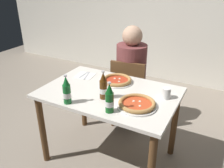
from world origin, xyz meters
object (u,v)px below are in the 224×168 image
at_px(chair_behind_table, 129,89).
at_px(diner_seated, 131,80).
at_px(beer_bottle_right, 67,91).
at_px(napkin_with_cutlery, 85,76).
at_px(beer_bottle_left, 103,87).
at_px(pizza_marinara_far, 137,104).
at_px(beer_bottle_center, 109,100).
at_px(paper_cup, 166,93).
at_px(dining_table_main, 109,102).
at_px(pizza_margherita_near, 117,80).

relative_size(chair_behind_table, diner_seated, 0.70).
distance_m(beer_bottle_right, napkin_with_cutlery, 0.57).
height_order(beer_bottle_left, beer_bottle_right, same).
xyz_separation_m(chair_behind_table, napkin_with_cutlery, (-0.32, -0.42, 0.27)).
bearing_deg(pizza_marinara_far, beer_bottle_left, -178.42).
xyz_separation_m(pizza_marinara_far, beer_bottle_center, (-0.15, -0.17, 0.08)).
distance_m(chair_behind_table, paper_cup, 0.81).
height_order(beer_bottle_center, napkin_with_cutlery, beer_bottle_center).
xyz_separation_m(dining_table_main, napkin_with_cutlery, (-0.39, 0.19, 0.12)).
xyz_separation_m(beer_bottle_right, paper_cup, (0.68, 0.45, -0.06)).
height_order(beer_bottle_left, paper_cup, beer_bottle_left).
distance_m(dining_table_main, pizza_marinara_far, 0.37).
xyz_separation_m(beer_bottle_left, beer_bottle_right, (-0.22, -0.21, 0.00)).
bearing_deg(beer_bottle_left, chair_behind_table, 96.49).
bearing_deg(pizza_marinara_far, chair_behind_table, 117.57).
height_order(diner_seated, napkin_with_cutlery, diner_seated).
bearing_deg(pizza_marinara_far, paper_cup, 55.15).
height_order(pizza_marinara_far, beer_bottle_left, beer_bottle_left).
xyz_separation_m(chair_behind_table, paper_cup, (0.55, -0.50, 0.32)).
bearing_deg(beer_bottle_center, paper_cup, 52.06).
xyz_separation_m(diner_seated, beer_bottle_right, (-0.12, -1.00, 0.27)).
bearing_deg(pizza_margherita_near, pizza_marinara_far, -43.68).
distance_m(pizza_marinara_far, napkin_with_cutlery, 0.77).
relative_size(pizza_margherita_near, pizza_marinara_far, 0.94).
height_order(dining_table_main, beer_bottle_center, beer_bottle_center).
xyz_separation_m(dining_table_main, beer_bottle_left, (0.02, -0.14, 0.22)).
distance_m(chair_behind_table, napkin_with_cutlery, 0.60).
relative_size(dining_table_main, beer_bottle_center, 4.86).
relative_size(dining_table_main, chair_behind_table, 1.41).
bearing_deg(beer_bottle_left, dining_table_main, 97.38).
distance_m(dining_table_main, chair_behind_table, 0.63).
bearing_deg(beer_bottle_right, napkin_with_cutlery, 109.62).
bearing_deg(beer_bottle_left, pizza_margherita_near, 97.15).
distance_m(chair_behind_table, pizza_margherita_near, 0.50).
bearing_deg(dining_table_main, beer_bottle_center, -61.20).
relative_size(diner_seated, napkin_with_cutlery, 5.94).
relative_size(beer_bottle_right, napkin_with_cutlery, 1.21).
bearing_deg(paper_cup, beer_bottle_right, -146.48).
height_order(chair_behind_table, napkin_with_cutlery, chair_behind_table).
relative_size(pizza_marinara_far, beer_bottle_center, 1.30).
bearing_deg(chair_behind_table, paper_cup, 129.77).
relative_size(chair_behind_table, pizza_marinara_far, 2.65).
bearing_deg(pizza_marinara_far, diner_seated, 116.63).
height_order(diner_seated, pizza_margherita_near, diner_seated).
bearing_deg(paper_cup, pizza_margherita_near, 169.88).
bearing_deg(paper_cup, beer_bottle_left, -152.24).
bearing_deg(pizza_margherita_near, paper_cup, -10.12).
relative_size(napkin_with_cutlery, paper_cup, 2.14).
bearing_deg(beer_bottle_center, napkin_with_cutlery, 138.61).
distance_m(pizza_margherita_near, beer_bottle_left, 0.35).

